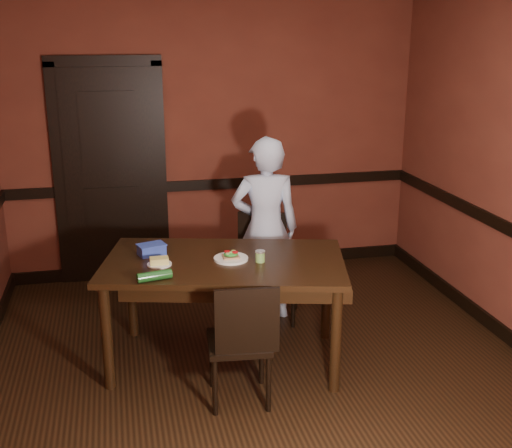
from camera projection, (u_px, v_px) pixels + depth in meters
name	position (u px, v px, depth m)	size (l,w,h in m)	color
floor	(267.00, 380.00, 4.53)	(4.00, 4.50, 0.01)	black
wall_back	(214.00, 139.00, 6.24)	(4.00, 0.02, 2.70)	maroon
wall_front	(434.00, 367.00, 2.04)	(4.00, 0.02, 2.70)	maroon
dado_back	(215.00, 184.00, 6.35)	(4.00, 0.03, 0.10)	black
baseboard_back	(216.00, 264.00, 6.60)	(4.00, 0.03, 0.12)	black
door	(110.00, 170.00, 6.07)	(1.05, 0.07, 2.20)	black
dining_table	(225.00, 311.00, 4.69)	(1.71, 0.96, 0.80)	black
chair_far	(274.00, 268.00, 5.40)	(0.42, 0.42, 0.89)	black
chair_near	(239.00, 340.00, 4.19)	(0.40, 0.40, 0.86)	black
person	(265.00, 229.00, 5.35)	(0.57, 0.37, 1.56)	silver
sandwich_plate	(231.00, 257.00, 4.57)	(0.25, 0.25, 0.06)	white
sauce_jar	(260.00, 256.00, 4.52)	(0.07, 0.07, 0.08)	#6B9B48
cheese_saucer	(159.00, 262.00, 4.47)	(0.17, 0.17, 0.05)	white
food_tub	(152.00, 249.00, 4.66)	(0.23, 0.18, 0.08)	#314AB7
wrapped_veg	(154.00, 276.00, 4.19)	(0.06, 0.06, 0.23)	#164618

